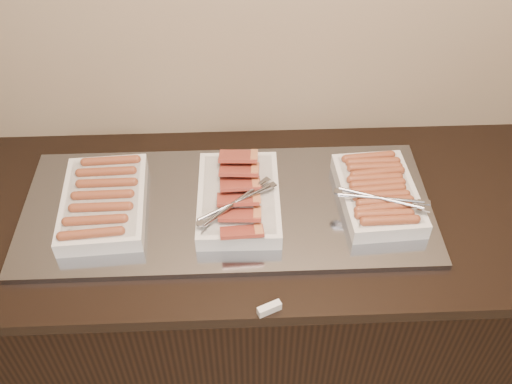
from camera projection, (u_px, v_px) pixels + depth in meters
counter at (240, 296)px, 2.01m from camera, size 2.06×0.76×0.90m
warming_tray at (227, 207)px, 1.69m from camera, size 1.20×0.50×0.02m
dish_left at (104, 201)px, 1.65m from camera, size 0.26×0.37×0.07m
dish_center at (239, 198)px, 1.66m from camera, size 0.25×0.38×0.09m
dish_right at (378, 193)px, 1.67m from camera, size 0.27×0.34×0.08m
label_holder at (269, 309)px, 1.43m from camera, size 0.06×0.04×0.02m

